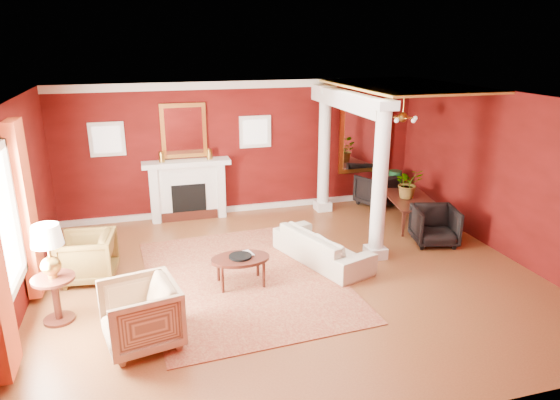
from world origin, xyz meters
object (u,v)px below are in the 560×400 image
object	(u,v)px
armchair_stripe	(140,312)
coffee_table	(240,260)
armchair_leopard	(87,255)
dining_table	(411,204)
side_table	(50,258)
sofa	(322,241)

from	to	relation	value
armchair_stripe	coffee_table	bearing A→B (deg)	117.32
armchair_leopard	dining_table	size ratio (longest dim) A/B	0.55
armchair_stripe	side_table	world-z (taller)	side_table
coffee_table	dining_table	world-z (taller)	dining_table
coffee_table	sofa	bearing A→B (deg)	17.03
armchair_stripe	coffee_table	distance (m)	1.99
sofa	dining_table	bearing A→B (deg)	-82.08
coffee_table	dining_table	bearing A→B (deg)	23.45
armchair_stripe	dining_table	size ratio (longest dim) A/B	0.59
side_table	armchair_stripe	bearing A→B (deg)	-38.71
sofa	armchair_leopard	world-z (taller)	armchair_leopard
coffee_table	side_table	distance (m)	2.74
armchair_stripe	dining_table	bearing A→B (deg)	106.59
sofa	coffee_table	size ratio (longest dim) A/B	2.10
armchair_leopard	armchair_stripe	distance (m)	2.26
sofa	armchair_stripe	world-z (taller)	armchair_stripe
armchair_leopard	armchair_stripe	bearing A→B (deg)	27.35
armchair_leopard	armchair_stripe	size ratio (longest dim) A/B	0.93
armchair_leopard	side_table	xyz separation A→B (m)	(-0.32, -1.22, 0.52)
armchair_leopard	dining_table	distance (m)	6.43
armchair_leopard	coffee_table	bearing A→B (deg)	76.42
armchair_leopard	dining_table	world-z (taller)	dining_table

